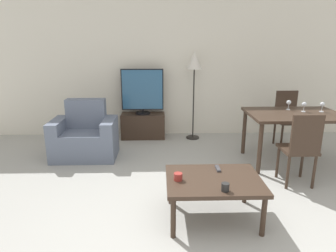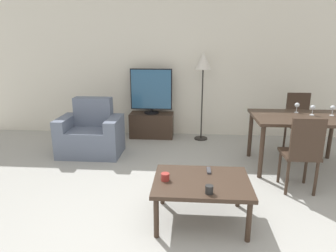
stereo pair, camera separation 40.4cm
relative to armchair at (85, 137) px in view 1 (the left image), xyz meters
name	(u,v)px [view 1 (the left image)]	position (x,y,z in m)	size (l,w,h in m)	color
wall_back	(176,64)	(1.48, 1.20, 1.04)	(7.91, 0.06, 2.70)	silver
armchair	(85,137)	(0.00, 0.00, 0.00)	(0.96, 0.65, 0.88)	slate
tv_stand	(143,126)	(0.85, 0.94, -0.09)	(0.80, 0.37, 0.46)	#38281E
tv	(142,92)	(0.85, 0.94, 0.56)	(0.76, 0.27, 0.82)	black
coffee_table	(214,183)	(1.70, -1.76, 0.08)	(0.94, 0.71, 0.44)	#38281E
dining_table	(294,119)	(3.11, -0.32, 0.35)	(1.32, 0.89, 0.76)	#38281E
dining_chair_near	(301,146)	(2.88, -1.08, 0.21)	(0.40, 0.40, 0.94)	#38281E
dining_chair_far	(287,116)	(3.34, 0.43, 0.21)	(0.40, 0.40, 0.94)	#38281E
floor_lamp	(194,66)	(1.78, 0.87, 1.02)	(0.28, 0.28, 1.59)	black
remote_primary	(218,168)	(1.78, -1.55, 0.14)	(0.04, 0.15, 0.02)	#38383D
cup_white_near	(225,187)	(1.75, -2.02, 0.17)	(0.07, 0.07, 0.08)	black
cup_colored_far	(178,177)	(1.34, -1.79, 0.17)	(0.08, 0.08, 0.07)	maroon
wine_glass_left	(289,103)	(3.11, -0.10, 0.54)	(0.07, 0.07, 0.15)	silver
wine_glass_center	(304,105)	(3.27, -0.24, 0.54)	(0.07, 0.07, 0.15)	silver
wine_glass_right	(322,105)	(3.54, -0.25, 0.54)	(0.07, 0.07, 0.15)	silver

